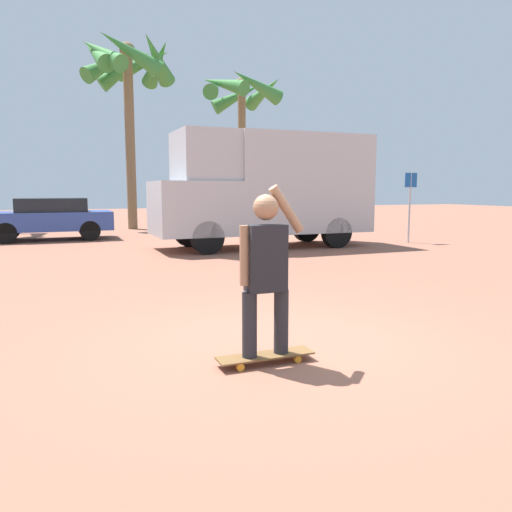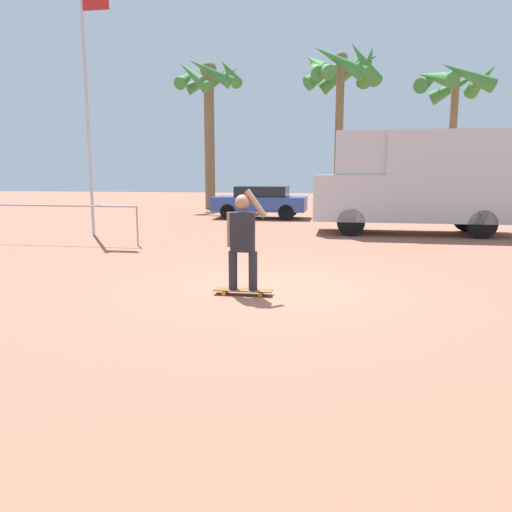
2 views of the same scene
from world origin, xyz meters
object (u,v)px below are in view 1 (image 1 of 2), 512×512
camper_van (267,186)px  person_skateboarder (266,265)px  parked_car_blue (50,217)px  street_sign (410,198)px  palm_tree_center_background (128,68)px  skateboard (265,356)px  palm_tree_near_van (240,97)px

camper_van → person_skateboarder: bearing=-113.5°
parked_car_blue → person_skateboarder: bearing=-81.9°
person_skateboarder → street_sign: bearing=44.7°
palm_tree_center_background → person_skateboarder: bearing=-94.3°
skateboard → person_skateboarder: (-0.00, -0.00, 0.88)m
skateboard → palm_tree_center_background: palm_tree_center_background is taller
palm_tree_near_van → street_sign: bearing=-80.3°
parked_car_blue → palm_tree_center_background: (3.23, 3.73, 5.83)m
palm_tree_near_van → person_skateboarder: bearing=-109.6°
palm_tree_near_van → street_sign: palm_tree_near_van is taller
palm_tree_near_van → street_sign: 11.52m
camper_van → palm_tree_near_van: 11.08m
skateboard → parked_car_blue: bearing=98.1°
parked_car_blue → palm_tree_near_van: 11.39m
person_skateboarder → palm_tree_center_background: bearing=85.7°
person_skateboarder → palm_tree_near_van: size_ratio=0.22×
parked_car_blue → palm_tree_center_background: size_ratio=0.50×
parked_car_blue → palm_tree_center_background: 7.64m
skateboard → camper_van: 9.91m
camper_van → palm_tree_center_background: (-2.59, 8.33, 4.83)m
person_skateboarder → palm_tree_center_background: size_ratio=0.21×
palm_tree_near_van → street_sign: size_ratio=3.33×
palm_tree_near_van → palm_tree_center_background: palm_tree_center_background is taller
street_sign → palm_tree_center_background: bearing=128.8°
parked_car_blue → palm_tree_near_van: palm_tree_near_van is taller
skateboard → palm_tree_near_van: 20.82m
palm_tree_near_van → skateboard: bearing=-109.6°
parked_car_blue → palm_tree_center_background: palm_tree_center_background is taller
skateboard → palm_tree_near_van: palm_tree_near_van is taller
person_skateboarder → skateboard: bearing=0.0°
camper_van → palm_tree_center_background: 9.97m
street_sign → skateboard: bearing=-135.3°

